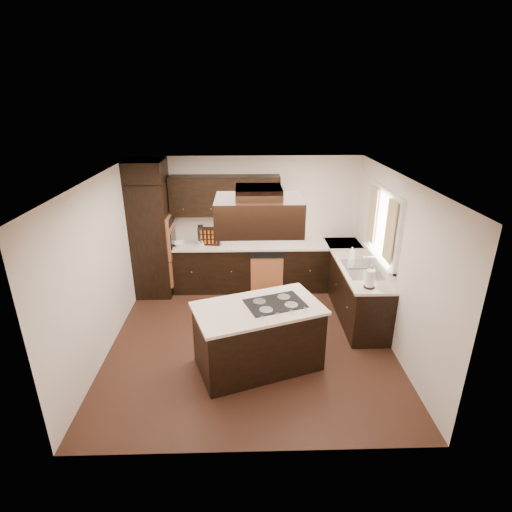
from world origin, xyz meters
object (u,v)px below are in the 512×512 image
at_px(island, 258,338).
at_px(range_hood, 259,215).
at_px(spice_rack, 209,236).
at_px(oven_column, 152,239).

bearing_deg(island, range_hood, 66.76).
distance_m(island, spice_rack, 2.60).
bearing_deg(island, oven_column, 109.32).
relative_size(oven_column, spice_rack, 5.24).
xyz_separation_m(oven_column, island, (1.87, -2.33, -0.62)).
height_order(island, spice_rack, spice_rack).
bearing_deg(oven_column, range_hood, -50.26).
xyz_separation_m(island, range_hood, (0.01, 0.08, 1.72)).
height_order(oven_column, range_hood, range_hood).
xyz_separation_m(oven_column, range_hood, (1.88, -2.25, 1.10)).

